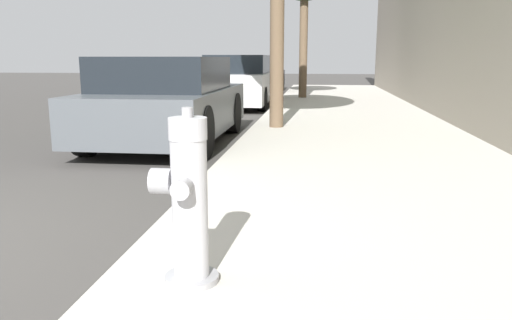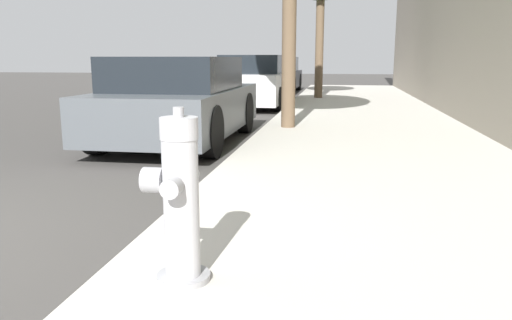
{
  "view_description": "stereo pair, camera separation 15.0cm",
  "coord_description": "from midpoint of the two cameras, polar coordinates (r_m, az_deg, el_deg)",
  "views": [
    {
      "loc": [
        2.97,
        -2.7,
        1.32
      ],
      "look_at": [
        2.51,
        0.96,
        0.56
      ],
      "focal_mm": 35.0,
      "sensor_mm": 36.0,
      "label": 1
    },
    {
      "loc": [
        3.12,
        -2.68,
        1.32
      ],
      "look_at": [
        2.51,
        0.96,
        0.56
      ],
      "focal_mm": 35.0,
      "sensor_mm": 36.0,
      "label": 2
    }
  ],
  "objects": [
    {
      "name": "fire_hydrant",
      "position": [
        2.66,
        -7.11,
        -4.74
      ],
      "size": [
        0.35,
        0.37,
        0.94
      ],
      "color": "#97979C",
      "rests_on": "sidewalk_slab"
    },
    {
      "name": "parked_car_far",
      "position": [
        19.77,
        2.52,
        9.68
      ],
      "size": [
        1.74,
        4.23,
        1.35
      ],
      "color": "black",
      "rests_on": "ground_plane"
    },
    {
      "name": "parked_car_mid",
      "position": [
        13.9,
        0.3,
        8.95
      ],
      "size": [
        1.7,
        4.38,
        1.39
      ],
      "color": "silver",
      "rests_on": "ground_plane"
    },
    {
      "name": "sidewalk_slab",
      "position": [
        3.01,
        19.47,
        -13.66
      ],
      "size": [
        3.57,
        40.0,
        0.13
      ],
      "color": "beige",
      "rests_on": "ground_plane"
    },
    {
      "name": "parked_car_near",
      "position": [
        7.92,
        -8.27,
        6.69
      ],
      "size": [
        1.83,
        3.86,
        1.33
      ],
      "color": "#4C5156",
      "rests_on": "ground_plane"
    }
  ]
}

